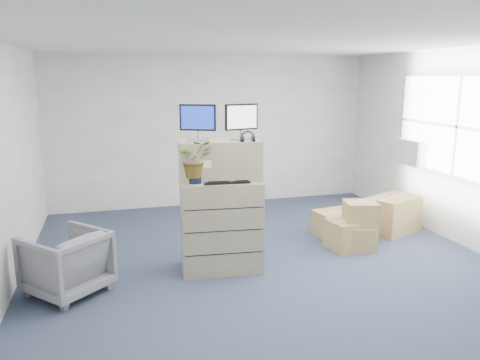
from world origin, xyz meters
name	(u,v)px	position (x,y,z in m)	size (l,w,h in m)	color
ground	(273,275)	(0.00, 0.00, 0.00)	(7.00, 7.00, 0.00)	#232C3F
wall_back	(212,131)	(0.00, 3.51, 1.40)	(6.00, 0.02, 2.80)	#B3B2AA
window	(459,127)	(2.96, 0.50, 1.70)	(0.07, 2.72, 1.52)	gray
ac_unit	(412,152)	(2.87, 1.40, 1.20)	(0.24, 0.60, 0.40)	beige
filing_cabinet_lower	(221,225)	(-0.57, 0.37, 0.58)	(0.99, 0.60, 1.15)	gray
filing_cabinet_upper	(220,160)	(-0.57, 0.43, 1.40)	(0.99, 0.49, 0.49)	gray
monitor_left	(198,120)	(-0.83, 0.44, 1.89)	(0.42, 0.25, 0.44)	#99999E
monitor_right	(242,120)	(-0.30, 0.39, 1.89)	(0.44, 0.22, 0.43)	#99999E
headphones	(248,138)	(-0.27, 0.21, 1.69)	(0.17, 0.17, 0.02)	black
keyboard	(226,181)	(-0.53, 0.26, 1.16)	(0.55, 0.23, 0.03)	black
mouse	(252,180)	(-0.21, 0.23, 1.17)	(0.09, 0.06, 0.03)	silver
water_bottle	(227,168)	(-0.47, 0.44, 1.29)	(0.08, 0.08, 0.28)	gray
phone_dock	(217,177)	(-0.61, 0.40, 1.20)	(0.07, 0.06, 0.14)	silver
external_drive	(247,174)	(-0.19, 0.49, 1.19)	(0.23, 0.17, 0.07)	black
tissue_box	(245,169)	(-0.25, 0.40, 1.27)	(0.29, 0.14, 0.11)	#3B78CA
potted_plant	(195,164)	(-0.91, 0.26, 1.40)	(0.41, 0.45, 0.43)	#A3BD98
office_chair	(66,260)	(-2.40, 0.16, 0.40)	(0.77, 0.72, 0.79)	slate
cardboard_boxes	(367,222)	(1.79, 0.87, 0.26)	(1.81, 1.15, 0.68)	olive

